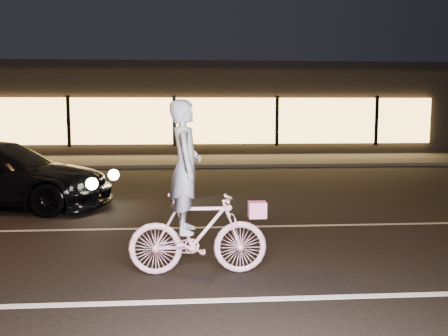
{
  "coord_description": "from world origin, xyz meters",
  "views": [
    {
      "loc": [
        0.53,
        -6.98,
        2.21
      ],
      "look_at": [
        1.1,
        0.6,
        1.28
      ],
      "focal_mm": 40.0,
      "sensor_mm": 36.0,
      "label": 1
    }
  ],
  "objects": [
    {
      "name": "cyclist",
      "position": [
        0.63,
        -0.56,
        0.82
      ],
      "size": [
        1.83,
        0.63,
        2.31
      ],
      "rotation": [
        0.0,
        0.0,
        1.57
      ],
      "color": "#D63F87",
      "rests_on": "ground"
    },
    {
      "name": "lane_stripe_far",
      "position": [
        0.0,
        2.0,
        0.0
      ],
      "size": [
        60.0,
        0.1,
        0.01
      ],
      "primitive_type": "cube",
      "color": "gray",
      "rests_on": "ground"
    },
    {
      "name": "ground",
      "position": [
        0.0,
        0.0,
        0.0
      ],
      "size": [
        90.0,
        90.0,
        0.0
      ],
      "primitive_type": "plane",
      "color": "black",
      "rests_on": "ground"
    },
    {
      "name": "storefront",
      "position": [
        0.0,
        18.97,
        2.15
      ],
      "size": [
        25.4,
        8.42,
        4.2
      ],
      "color": "black",
      "rests_on": "ground"
    },
    {
      "name": "sidewalk",
      "position": [
        0.0,
        13.0,
        0.06
      ],
      "size": [
        30.0,
        4.0,
        0.12
      ],
      "primitive_type": "cube",
      "color": "#383533",
      "rests_on": "ground"
    },
    {
      "name": "lane_stripe_near",
      "position": [
        0.0,
        -1.5,
        0.0
      ],
      "size": [
        60.0,
        0.12,
        0.01
      ],
      "primitive_type": "cube",
      "color": "silver",
      "rests_on": "ground"
    }
  ]
}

